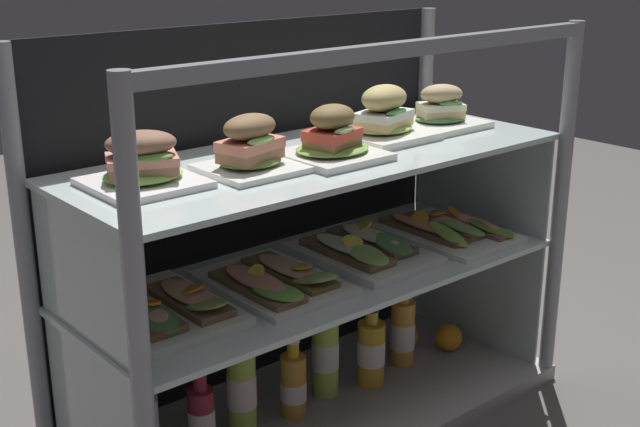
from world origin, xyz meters
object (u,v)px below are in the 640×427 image
juice_bottle_front_middle (370,351)px  orange_fruit_beside_bottles (449,337)px  juice_bottle_back_left (293,384)px  orange_fruit_near_left_post (404,336)px  plated_roll_sandwich_center (441,112)px  plated_roll_sandwich_near_left_corner (250,149)px  plated_roll_sandwich_far_left (384,118)px  plated_roll_sandwich_left_of_center (142,165)px  juice_bottle_front_left_end (325,354)px  open_sandwich_tray_far_left (448,229)px  juice_bottle_front_fourth (201,419)px  open_sandwich_tray_mid_right (363,249)px  open_sandwich_tray_far_right (164,308)px  juice_bottle_back_right (402,331)px  juice_bottle_front_right_end (242,388)px  open_sandwich_tray_mid_left (275,280)px  plated_roll_sandwich_mid_left (332,140)px

juice_bottle_front_middle → orange_fruit_beside_bottles: bearing=-1.8°
juice_bottle_back_left → orange_fruit_near_left_post: bearing=8.5°
plated_roll_sandwich_center → orange_fruit_near_left_post: bearing=121.6°
plated_roll_sandwich_near_left_corner → plated_roll_sandwich_far_left: plated_roll_sandwich_far_left is taller
plated_roll_sandwich_left_of_center → juice_bottle_front_left_end: plated_roll_sandwich_left_of_center is taller
open_sandwich_tray_far_left → juice_bottle_front_fourth: bearing=176.2°
juice_bottle_front_middle → orange_fruit_beside_bottles: size_ratio=2.88×
open_sandwich_tray_mid_right → juice_bottle_back_left: (-0.20, 0.01, -0.28)m
juice_bottle_front_fourth → juice_bottle_front_left_end: bearing=3.3°
juice_bottle_back_left → juice_bottle_front_left_end: 0.12m
open_sandwich_tray_far_right → juice_bottle_back_left: 0.43m
juice_bottle_back_right → juice_bottle_back_left: bearing=-177.9°
plated_roll_sandwich_far_left → juice_bottle_front_right_end: 0.68m
open_sandwich_tray_far_left → juice_bottle_back_right: bearing=148.2°
plated_roll_sandwich_left_of_center → orange_fruit_beside_bottles: bearing=-1.9°
juice_bottle_back_left → open_sandwich_tray_far_left: bearing=-5.3°
plated_roll_sandwich_left_of_center → juice_bottle_front_middle: (0.57, -0.02, -0.56)m
open_sandwich_tray_mid_right → orange_fruit_beside_bottles: 0.45m
juice_bottle_front_middle → orange_fruit_near_left_post: bearing=20.3°
open_sandwich_tray_mid_right → juice_bottle_front_fourth: size_ratio=1.61×
plated_roll_sandwich_center → open_sandwich_tray_mid_right: (-0.27, -0.02, -0.28)m
juice_bottle_back_left → plated_roll_sandwich_far_left: bearing=0.1°
plated_roll_sandwich_left_of_center → open_sandwich_tray_far_left: bearing=-3.9°
open_sandwich_tray_mid_left → open_sandwich_tray_mid_right: open_sandwich_tray_mid_right is taller
juice_bottle_front_right_end → orange_fruit_beside_bottles: size_ratio=3.50×
juice_bottle_back_right → plated_roll_sandwich_far_left: bearing=-172.2°
open_sandwich_tray_mid_left → juice_bottle_front_right_end: (-0.06, 0.04, -0.25)m
plated_roll_sandwich_mid_left → open_sandwich_tray_mid_right: 0.32m
juice_bottle_front_middle → plated_roll_sandwich_near_left_corner: bearing=-176.2°
open_sandwich_tray_far_right → open_sandwich_tray_far_left: 0.78m
open_sandwich_tray_far_right → juice_bottle_back_left: (0.32, 0.00, -0.28)m
plated_roll_sandwich_mid_left → plated_roll_sandwich_far_left: plated_roll_sandwich_far_left is taller
juice_bottle_front_fourth → plated_roll_sandwich_near_left_corner: bearing=-16.9°
juice_bottle_front_middle → juice_bottle_back_right: size_ratio=0.95×
plated_roll_sandwich_mid_left → open_sandwich_tray_mid_left: (-0.13, 0.04, -0.29)m
plated_roll_sandwich_far_left → juice_bottle_back_left: plated_roll_sandwich_far_left is taller
plated_roll_sandwich_left_of_center → plated_roll_sandwich_far_left: size_ratio=1.02×
plated_roll_sandwich_near_left_corner → plated_roll_sandwich_far_left: bearing=4.6°
plated_roll_sandwich_mid_left → open_sandwich_tray_mid_left: plated_roll_sandwich_mid_left is taller
juice_bottle_front_fourth → juice_bottle_front_middle: size_ratio=0.96×
juice_bottle_back_right → plated_roll_sandwich_mid_left: bearing=-165.9°
open_sandwich_tray_mid_left → juice_bottle_front_fourth: open_sandwich_tray_mid_left is taller
juice_bottle_back_left → plated_roll_sandwich_center: bearing=0.5°
plated_roll_sandwich_near_left_corner → open_sandwich_tray_far_left: size_ratio=0.56×
juice_bottle_front_middle → juice_bottle_back_left: bearing=178.1°
juice_bottle_back_left → plated_roll_sandwich_mid_left: bearing=-47.3°
juice_bottle_front_right_end → orange_fruit_beside_bottles: juice_bottle_front_right_end is taller
open_sandwich_tray_mid_left → open_sandwich_tray_far_right: bearing=175.1°
plated_roll_sandwich_center → juice_bottle_front_left_end: plated_roll_sandwich_center is taller
open_sandwich_tray_far_left → juice_bottle_back_right: open_sandwich_tray_far_left is taller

